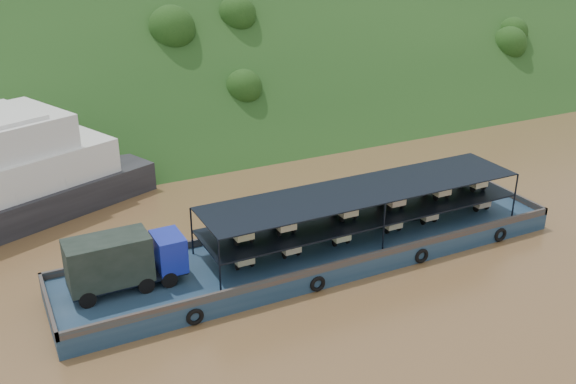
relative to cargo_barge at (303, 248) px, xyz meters
name	(u,v)px	position (x,y,z in m)	size (l,w,h in m)	color
ground	(332,243)	(3.26, 1.72, -1.16)	(160.00, 160.00, 0.00)	brown
hillside	(178,116)	(3.26, 37.72, -1.16)	(140.00, 28.00, 28.00)	#183914
cargo_barge	(303,248)	(0.00, 0.00, 0.00)	(35.00, 7.18, 4.68)	#122841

